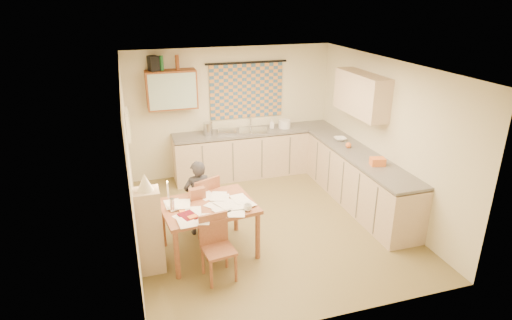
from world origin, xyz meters
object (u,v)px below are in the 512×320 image
object	(u,v)px
stove	(389,204)
person	(198,198)
chair_far	(203,214)
counter_right	(358,180)
shelf_stand	(150,231)
dining_table	(209,228)
counter_back	(257,153)

from	to	relation	value
stove	person	bearing A→B (deg)	164.29
chair_far	counter_right	bearing A→B (deg)	158.83
chair_far	shelf_stand	distance (m)	1.16
stove	dining_table	xyz separation A→B (m)	(-2.74, 0.22, -0.06)
counter_right	stove	bearing A→B (deg)	-90.00
counter_right	chair_far	xyz separation A→B (m)	(-2.73, -0.12, -0.16)
counter_right	chair_far	distance (m)	2.73
stove	dining_table	size ratio (longest dim) A/B	0.66
counter_back	shelf_stand	world-z (taller)	shelf_stand
stove	dining_table	bearing A→B (deg)	175.45
person	chair_far	bearing A→B (deg)	-152.48
shelf_stand	person	bearing A→B (deg)	44.30
person	shelf_stand	bearing A→B (deg)	38.81
dining_table	counter_back	bearing A→B (deg)	52.61
counter_right	counter_back	bearing A→B (deg)	125.42
counter_back	shelf_stand	distance (m)	3.51
dining_table	shelf_stand	world-z (taller)	shelf_stand
person	counter_back	bearing A→B (deg)	-133.66
counter_right	dining_table	distance (m)	2.83
counter_back	stove	world-z (taller)	counter_back
chair_far	shelf_stand	xyz separation A→B (m)	(-0.81, -0.78, 0.29)
stove	counter_right	bearing A→B (deg)	90.00
counter_right	chair_far	size ratio (longest dim) A/B	3.17
dining_table	shelf_stand	size ratio (longest dim) A/B	1.16
counter_right	dining_table	xyz separation A→B (m)	(-2.74, -0.72, -0.07)
dining_table	person	xyz separation A→B (m)	(-0.04, 0.56, 0.21)
counter_back	chair_far	distance (m)	2.40
dining_table	stove	bearing A→B (deg)	-11.30
counter_back	stove	size ratio (longest dim) A/B	3.71
stove	chair_far	world-z (taller)	chair_far
counter_right	dining_table	bearing A→B (deg)	-165.29
dining_table	person	distance (m)	0.60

